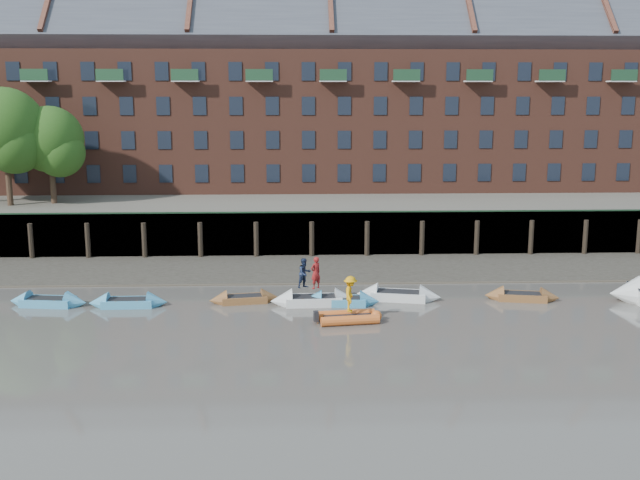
{
  "coord_description": "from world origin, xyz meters",
  "views": [
    {
      "loc": [
        -3.34,
        -31.09,
        11.78
      ],
      "look_at": [
        -1.76,
        12.0,
        3.2
      ],
      "focal_mm": 42.0,
      "sensor_mm": 36.0,
      "label": 1
    }
  ],
  "objects_px": {
    "rowboat_4": "(341,301)",
    "rowboat_6": "(522,296)",
    "person_rower_b": "(305,273)",
    "rowboat_0": "(48,302)",
    "person_rower_a": "(316,273)",
    "rib_tender": "(351,317)",
    "rowboat_2": "(244,299)",
    "rowboat_5": "(398,295)",
    "person_rib_crew": "(350,294)",
    "rowboat_1": "(128,303)",
    "rowboat_3": "(314,300)"
  },
  "relations": [
    {
      "from": "rowboat_0",
      "to": "rowboat_1",
      "type": "xyz_separation_m",
      "value": [
        4.52,
        -0.32,
        -0.01
      ]
    },
    {
      "from": "rowboat_5",
      "to": "person_rower_a",
      "type": "distance_m",
      "value": 5.14
    },
    {
      "from": "rowboat_6",
      "to": "rowboat_1",
      "type": "bearing_deg",
      "value": -168.4
    },
    {
      "from": "rowboat_4",
      "to": "person_rower_b",
      "type": "bearing_deg",
      "value": 177.97
    },
    {
      "from": "person_rower_b",
      "to": "person_rower_a",
      "type": "bearing_deg",
      "value": -51.86
    },
    {
      "from": "person_rib_crew",
      "to": "person_rower_b",
      "type": "bearing_deg",
      "value": 41.88
    },
    {
      "from": "rowboat_2",
      "to": "rowboat_6",
      "type": "distance_m",
      "value": 15.92
    },
    {
      "from": "rowboat_5",
      "to": "person_rower_a",
      "type": "bearing_deg",
      "value": -157.39
    },
    {
      "from": "rowboat_0",
      "to": "rowboat_1",
      "type": "relative_size",
      "value": 1.05
    },
    {
      "from": "rowboat_0",
      "to": "person_rower_b",
      "type": "height_order",
      "value": "person_rower_b"
    },
    {
      "from": "person_rower_a",
      "to": "rowboat_4",
      "type": "bearing_deg",
      "value": 139.65
    },
    {
      "from": "rowboat_1",
      "to": "rowboat_5",
      "type": "xyz_separation_m",
      "value": [
        15.27,
        0.84,
        0.03
      ]
    },
    {
      "from": "rowboat_1",
      "to": "rowboat_5",
      "type": "height_order",
      "value": "rowboat_5"
    },
    {
      "from": "rowboat_2",
      "to": "person_rib_crew",
      "type": "bearing_deg",
      "value": -42.55
    },
    {
      "from": "person_rower_a",
      "to": "rowboat_3",
      "type": "bearing_deg",
      "value": -58.18
    },
    {
      "from": "rowboat_5",
      "to": "person_rib_crew",
      "type": "distance_m",
      "value": 5.27
    },
    {
      "from": "rowboat_0",
      "to": "person_rower_a",
      "type": "relative_size",
      "value": 2.52
    },
    {
      "from": "rowboat_5",
      "to": "rib_tender",
      "type": "distance_m",
      "value": 5.15
    },
    {
      "from": "rowboat_2",
      "to": "rowboat_6",
      "type": "relative_size",
      "value": 0.94
    },
    {
      "from": "rib_tender",
      "to": "person_rib_crew",
      "type": "height_order",
      "value": "person_rib_crew"
    },
    {
      "from": "rowboat_2",
      "to": "rib_tender",
      "type": "height_order",
      "value": "rowboat_2"
    },
    {
      "from": "rowboat_1",
      "to": "rowboat_5",
      "type": "distance_m",
      "value": 15.3
    },
    {
      "from": "rowboat_4",
      "to": "person_rower_a",
      "type": "bearing_deg",
      "value": -177.56
    },
    {
      "from": "rowboat_2",
      "to": "person_rib_crew",
      "type": "height_order",
      "value": "person_rib_crew"
    },
    {
      "from": "rowboat_5",
      "to": "person_rower_b",
      "type": "bearing_deg",
      "value": -160.43
    },
    {
      "from": "rowboat_4",
      "to": "person_rib_crew",
      "type": "xyz_separation_m",
      "value": [
        0.29,
        -3.13,
        1.26
      ]
    },
    {
      "from": "person_rower_a",
      "to": "rowboat_6",
      "type": "bearing_deg",
      "value": 144.0
    },
    {
      "from": "rowboat_3",
      "to": "rib_tender",
      "type": "relative_size",
      "value": 1.45
    },
    {
      "from": "rowboat_1",
      "to": "rib_tender",
      "type": "bearing_deg",
      "value": -16.06
    },
    {
      "from": "rowboat_0",
      "to": "person_rib_crew",
      "type": "bearing_deg",
      "value": -4.44
    },
    {
      "from": "rowboat_2",
      "to": "rowboat_0",
      "type": "bearing_deg",
      "value": 172.3
    },
    {
      "from": "rowboat_1",
      "to": "rowboat_2",
      "type": "xyz_separation_m",
      "value": [
        6.43,
        0.57,
        -0.02
      ]
    },
    {
      "from": "rib_tender",
      "to": "rowboat_5",
      "type": "bearing_deg",
      "value": 45.35
    },
    {
      "from": "person_rower_b",
      "to": "rowboat_0",
      "type": "bearing_deg",
      "value": 143.38
    },
    {
      "from": "rowboat_1",
      "to": "rib_tender",
      "type": "distance_m",
      "value": 12.63
    },
    {
      "from": "rowboat_5",
      "to": "rowboat_1",
      "type": "bearing_deg",
      "value": -164.96
    },
    {
      "from": "person_rib_crew",
      "to": "rowboat_5",
      "type": "bearing_deg",
      "value": -30.01
    },
    {
      "from": "rowboat_3",
      "to": "person_rower_b",
      "type": "distance_m",
      "value": 1.64
    },
    {
      "from": "rowboat_2",
      "to": "person_rower_b",
      "type": "bearing_deg",
      "value": -16.62
    },
    {
      "from": "rib_tender",
      "to": "rowboat_2",
      "type": "bearing_deg",
      "value": 138.34
    },
    {
      "from": "rowboat_4",
      "to": "rowboat_6",
      "type": "xyz_separation_m",
      "value": [
        10.46,
        0.58,
        -0.01
      ]
    },
    {
      "from": "rowboat_2",
      "to": "rowboat_4",
      "type": "xyz_separation_m",
      "value": [
        5.46,
        -0.68,
        0.02
      ]
    },
    {
      "from": "rowboat_3",
      "to": "rowboat_5",
      "type": "height_order",
      "value": "rowboat_3"
    },
    {
      "from": "person_rib_crew",
      "to": "person_rower_a",
      "type": "bearing_deg",
      "value": 35.38
    },
    {
      "from": "rowboat_0",
      "to": "person_rib_crew",
      "type": "relative_size",
      "value": 2.42
    },
    {
      "from": "rowboat_1",
      "to": "rowboat_3",
      "type": "bearing_deg",
      "value": -1.14
    },
    {
      "from": "rowboat_3",
      "to": "rowboat_6",
      "type": "height_order",
      "value": "rowboat_3"
    },
    {
      "from": "rowboat_0",
      "to": "rowboat_5",
      "type": "distance_m",
      "value": 19.8
    },
    {
      "from": "rowboat_6",
      "to": "person_rower_b",
      "type": "distance_m",
      "value": 12.6
    },
    {
      "from": "rowboat_1",
      "to": "person_rower_a",
      "type": "distance_m",
      "value": 10.6
    }
  ]
}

